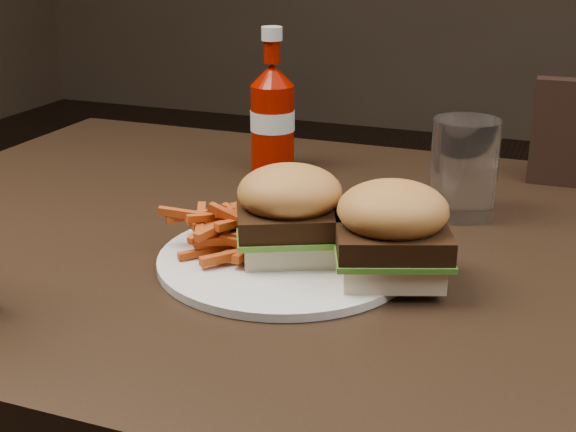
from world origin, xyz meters
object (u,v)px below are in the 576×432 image
(ketchup_bottle, at_px, (273,129))
(plate, at_px, (285,260))
(tumbler, at_px, (464,171))
(dining_table, at_px, (338,255))

(ketchup_bottle, bearing_deg, plate, -65.75)
(plate, height_order, tumbler, tumbler)
(plate, bearing_deg, ketchup_bottle, 114.25)
(tumbler, bearing_deg, plate, -123.42)
(dining_table, relative_size, plate, 4.57)
(tumbler, bearing_deg, ketchup_bottle, 162.15)
(ketchup_bottle, xyz_separation_m, tumbler, (0.28, -0.09, -0.01))
(dining_table, distance_m, plate, 0.10)
(plate, xyz_separation_m, tumbler, (0.14, 0.22, 0.05))
(dining_table, bearing_deg, plate, -108.82)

